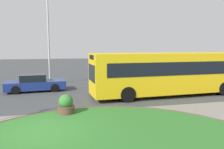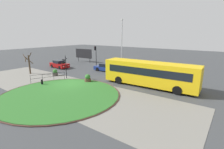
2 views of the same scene
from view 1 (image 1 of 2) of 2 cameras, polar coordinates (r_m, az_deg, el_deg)
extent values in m
plane|color=#3D3F42|center=(9.68, -17.69, -14.16)|extent=(120.00, 120.00, 0.00)
cube|color=yellow|center=(16.39, 14.93, 0.53)|extent=(11.59, 2.95, 2.77)
cube|color=black|center=(15.30, 17.37, 1.46)|extent=(10.11, 0.44, 0.88)
cube|color=black|center=(17.44, 12.88, 2.25)|extent=(10.11, 0.44, 0.88)
cube|color=black|center=(14.32, -5.28, 0.39)|extent=(0.10, 2.03, 1.10)
cube|color=black|center=(14.24, -5.33, 4.49)|extent=(0.08, 1.36, 0.28)
cylinder|color=black|center=(13.99, 4.09, -5.15)|extent=(1.01, 0.34, 1.00)
cylinder|color=black|center=(16.11, 1.33, -3.51)|extent=(1.01, 0.34, 1.00)
cylinder|color=black|center=(17.85, 26.94, -3.24)|extent=(1.01, 0.34, 1.00)
cylinder|color=black|center=(19.55, 22.42, -2.18)|extent=(1.01, 0.34, 1.00)
cube|color=navy|center=(18.45, -19.07, -2.56)|extent=(4.64, 2.12, 0.64)
cube|color=black|center=(18.37, -19.71, -0.78)|extent=(2.04, 1.70, 0.53)
cube|color=#EAEACC|center=(19.06, -12.24, -1.94)|extent=(0.04, 0.20, 0.12)
cube|color=#EAEACC|center=(18.03, -11.88, -2.44)|extent=(0.04, 0.20, 0.12)
cylinder|color=black|center=(19.29, -14.87, -2.54)|extent=(0.66, 0.27, 0.64)
cylinder|color=black|center=(17.73, -14.55, -3.36)|extent=(0.66, 0.27, 0.64)
cylinder|color=black|center=(19.34, -23.17, -2.85)|extent=(0.66, 0.27, 0.64)
cylinder|color=black|center=(17.78, -23.59, -3.69)|extent=(0.66, 0.27, 0.64)
cylinder|color=#B7B7BC|center=(21.40, -16.08, 9.16)|extent=(0.16, 0.16, 8.69)
cylinder|color=brown|center=(11.66, -11.78, -9.08)|extent=(0.86, 0.86, 0.48)
sphere|color=#33702D|center=(11.54, -11.83, -6.81)|extent=(0.73, 0.73, 0.73)
camera|label=2|loc=(16.79, 93.46, 9.70)|focal=26.79mm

